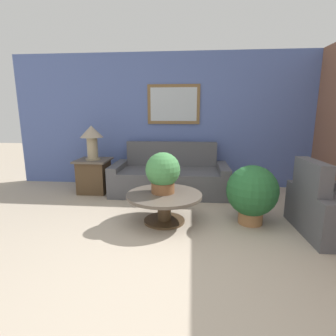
# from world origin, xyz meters

# --- Properties ---
(ground_plane) EXTENTS (20.00, 20.00, 0.00)m
(ground_plane) POSITION_xyz_m (0.00, 0.00, 0.00)
(ground_plane) COLOR tan
(wall_back) EXTENTS (6.91, 0.09, 2.60)m
(wall_back) POSITION_xyz_m (-0.01, 3.26, 1.31)
(wall_back) COLOR #5166A8
(wall_back) RESTS_ON ground_plane
(couch_main) EXTENTS (2.10, 0.94, 0.91)m
(couch_main) POSITION_xyz_m (-0.25, 2.68, 0.29)
(couch_main) COLOR #4C4C51
(couch_main) RESTS_ON ground_plane
(armchair) EXTENTS (0.93, 1.05, 0.91)m
(armchair) POSITION_xyz_m (1.91, 1.18, 0.29)
(armchair) COLOR #4C4C51
(armchair) RESTS_ON ground_plane
(coffee_table) EXTENTS (1.02, 1.02, 0.40)m
(coffee_table) POSITION_xyz_m (-0.22, 1.34, 0.29)
(coffee_table) COLOR #4C3823
(coffee_table) RESTS_ON ground_plane
(side_table) EXTENTS (0.59, 0.59, 0.62)m
(side_table) POSITION_xyz_m (-1.67, 2.60, 0.32)
(side_table) COLOR #4C3823
(side_table) RESTS_ON ground_plane
(table_lamp) EXTENTS (0.41, 0.41, 0.62)m
(table_lamp) POSITION_xyz_m (-1.67, 2.60, 1.04)
(table_lamp) COLOR tan
(table_lamp) RESTS_ON side_table
(potted_plant_on_table) EXTENTS (0.47, 0.47, 0.55)m
(potted_plant_on_table) POSITION_xyz_m (-0.24, 1.39, 0.69)
(potted_plant_on_table) COLOR brown
(potted_plant_on_table) RESTS_ON coffee_table
(potted_plant_floor) EXTENTS (0.68, 0.68, 0.80)m
(potted_plant_floor) POSITION_xyz_m (0.95, 1.40, 0.43)
(potted_plant_floor) COLOR #9E6B42
(potted_plant_floor) RESTS_ON ground_plane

